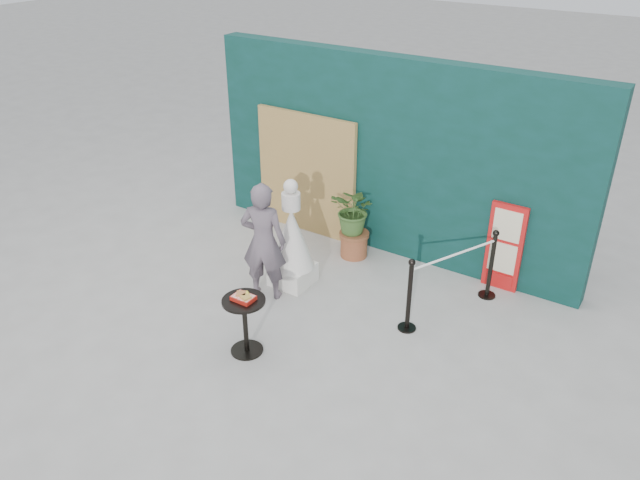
# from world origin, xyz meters

# --- Properties ---
(ground) EXTENTS (60.00, 60.00, 0.00)m
(ground) POSITION_xyz_m (0.00, 0.00, 0.00)
(ground) COLOR #ADAAA5
(ground) RESTS_ON ground
(back_wall) EXTENTS (6.00, 0.30, 3.00)m
(back_wall) POSITION_xyz_m (0.00, 3.15, 1.50)
(back_wall) COLOR #0A2F27
(back_wall) RESTS_ON ground
(bamboo_fence) EXTENTS (1.80, 0.08, 2.00)m
(bamboo_fence) POSITION_xyz_m (-1.40, 2.94, 1.00)
(bamboo_fence) COLOR tan
(bamboo_fence) RESTS_ON ground
(woman) EXTENTS (0.72, 0.60, 1.69)m
(woman) POSITION_xyz_m (-0.76, 0.99, 0.85)
(woman) COLOR #62545E
(woman) RESTS_ON ground
(menu_board) EXTENTS (0.50, 0.07, 1.30)m
(menu_board) POSITION_xyz_m (1.90, 2.95, 0.65)
(menu_board) COLOR red
(menu_board) RESTS_ON ground
(statue) EXTENTS (0.63, 0.63, 1.61)m
(statue) POSITION_xyz_m (-0.63, 1.44, 0.66)
(statue) COLOR white
(statue) RESTS_ON ground
(cafe_table) EXTENTS (0.52, 0.52, 0.75)m
(cafe_table) POSITION_xyz_m (-0.20, -0.14, 0.50)
(cafe_table) COLOR black
(cafe_table) RESTS_ON ground
(food_basket) EXTENTS (0.26, 0.19, 0.11)m
(food_basket) POSITION_xyz_m (-0.20, -0.13, 0.79)
(food_basket) COLOR #A81B12
(food_basket) RESTS_ON cafe_table
(planter) EXTENTS (0.68, 0.59, 1.16)m
(planter) POSITION_xyz_m (-0.29, 2.61, 0.67)
(planter) COLOR #974A31
(planter) RESTS_ON ground
(stanchion_barrier) EXTENTS (0.84, 1.54, 1.03)m
(stanchion_barrier) POSITION_xyz_m (1.54, 2.00, 0.49)
(stanchion_barrier) COLOR black
(stanchion_barrier) RESTS_ON ground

